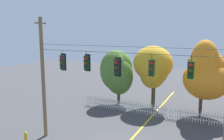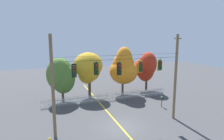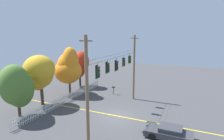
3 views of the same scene
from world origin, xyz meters
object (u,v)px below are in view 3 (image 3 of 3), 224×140
Objects in this scene: traffic_signal_westbound_side at (130,59)px; traffic_signal_northbound_primary at (124,62)px; autumn_maple_mid at (40,72)px; traffic_signal_eastbound_side at (98,72)px; traffic_signal_northbound_secondary at (108,68)px; autumn_maple_near_fence at (16,85)px; traffic_signal_southbound_primary at (117,66)px; parked_car at (169,132)px; autumn_maple_far_west at (79,65)px; autumn_oak_far_east at (69,68)px; roadside_mailbox at (113,88)px.

traffic_signal_northbound_primary is at bearing 179.99° from traffic_signal_westbound_side.
traffic_signal_westbound_side reaches higher than autumn_maple_mid.
traffic_signal_eastbound_side and traffic_signal_northbound_primary have the same top height.
autumn_maple_near_fence is (-2.34, 9.85, -2.27)m from traffic_signal_northbound_secondary.
traffic_signal_northbound_primary is at bearing 0.01° from traffic_signal_northbound_secondary.
parked_car is (-2.30, -6.03, -5.22)m from traffic_signal_southbound_primary.
autumn_maple_far_west is (6.65, 10.86, -2.04)m from traffic_signal_northbound_primary.
autumn_maple_mid reaches higher than parked_car.
traffic_signal_northbound_primary is at bearing -74.40° from autumn_maple_mid.
parked_car is (1.95, -6.03, -5.30)m from traffic_signal_eastbound_side.
traffic_signal_eastbound_side is 0.20× the size of autumn_oak_far_east.
autumn_oak_far_east reaches higher than traffic_signal_southbound_primary.
traffic_signal_northbound_secondary is at bearing -98.69° from autumn_maple_mid.
autumn_maple_far_west is at bearing 50.74° from traffic_signal_southbound_primary.
autumn_maple_mid is at bearing 93.67° from traffic_signal_southbound_primary.
autumn_maple_mid is at bearing 173.68° from autumn_oak_far_east.
parked_car is (-6.72, -6.03, -5.37)m from traffic_signal_westbound_side.
autumn_maple_near_fence is 0.91× the size of autumn_maple_mid.
autumn_maple_far_west reaches higher than parked_car.
traffic_signal_westbound_side is (8.67, -0.00, 0.07)m from traffic_signal_eastbound_side.
traffic_signal_eastbound_side is 11.06m from autumn_maple_mid.
traffic_signal_northbound_secondary is at bearing -135.68° from autumn_maple_far_west.
traffic_signal_eastbound_side and traffic_signal_westbound_side have the same top height.
roadside_mailbox reaches higher than parked_car.
traffic_signal_southbound_primary is at bearing 69.11° from parked_car.
traffic_signal_westbound_side reaches higher than autumn_maple_far_west.
traffic_signal_eastbound_side and traffic_signal_southbound_primary have the same top height.
traffic_signal_eastbound_side reaches higher than autumn_maple_mid.
traffic_signal_northbound_secondary is 4.47m from traffic_signal_northbound_primary.
traffic_signal_westbound_side is 9.94m from autumn_oak_far_east.
traffic_signal_eastbound_side is 1.06× the size of traffic_signal_westbound_side.
autumn_maple_mid is (-2.89, 10.35, -1.55)m from traffic_signal_northbound_primary.
traffic_signal_northbound_primary is 0.22× the size of autumn_maple_far_west.
traffic_signal_westbound_side is 11.92m from autumn_maple_far_west.
roadside_mailbox is at bearing 16.77° from traffic_signal_eastbound_side.
traffic_signal_southbound_primary is 8.30m from parked_car.
autumn_maple_mid is at bearing 70.86° from traffic_signal_eastbound_side.
traffic_signal_northbound_secondary and traffic_signal_northbound_primary have the same top height.
traffic_signal_northbound_secondary is 11.11m from roadside_mailbox.
traffic_signal_northbound_secondary is 10.38m from autumn_maple_near_fence.
parked_car is at bearing -123.50° from autumn_maple_far_west.
traffic_signal_northbound_secondary is 0.33× the size of parked_car.
traffic_signal_northbound_primary is 7.70m from roadside_mailbox.
traffic_signal_southbound_primary is (2.24, 0.00, -0.14)m from traffic_signal_northbound_secondary.
parked_car is 3.04× the size of roadside_mailbox.
traffic_signal_northbound_secondary is 0.21× the size of autumn_maple_mid.
autumn_maple_mid is at bearing 105.60° from traffic_signal_northbound_primary.
traffic_signal_northbound_secondary reaches higher than parked_car.
traffic_signal_westbound_side is at bearing -0.00° from traffic_signal_eastbound_side.
traffic_signal_eastbound_side is at bearing -132.00° from autumn_oak_far_east.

